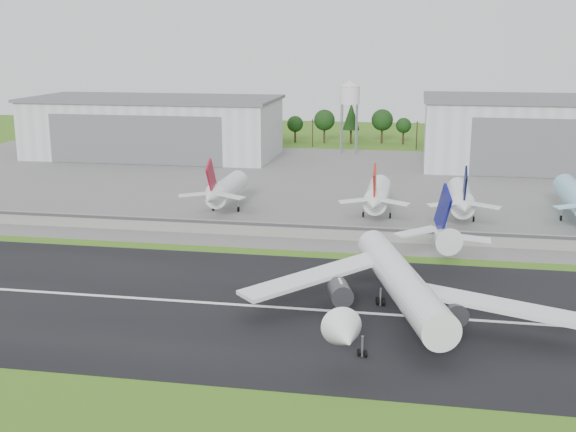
% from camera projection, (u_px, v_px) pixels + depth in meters
% --- Properties ---
extents(ground, '(600.00, 600.00, 0.00)m').
position_uv_depth(ground, '(268.00, 330.00, 115.39)').
color(ground, '#366718').
rests_on(ground, ground).
extents(runway, '(320.00, 60.00, 0.10)m').
position_uv_depth(runway, '(280.00, 308.00, 124.93)').
color(runway, black).
rests_on(runway, ground).
extents(runway_centerline, '(220.00, 1.00, 0.02)m').
position_uv_depth(runway_centerline, '(280.00, 307.00, 124.92)').
color(runway_centerline, white).
rests_on(runway_centerline, runway).
extents(apron, '(320.00, 150.00, 0.10)m').
position_uv_depth(apron, '(345.00, 185.00, 230.05)').
color(apron, slate).
rests_on(apron, ground).
extents(blast_fence, '(240.00, 0.61, 3.50)m').
position_uv_depth(blast_fence, '(316.00, 232.00, 167.50)').
color(blast_fence, gray).
rests_on(blast_fence, ground).
extents(hangar_west, '(97.00, 44.00, 23.20)m').
position_uv_depth(hangar_west, '(154.00, 127.00, 283.94)').
color(hangar_west, silver).
rests_on(hangar_west, ground).
extents(hangar_east, '(102.00, 47.00, 25.20)m').
position_uv_depth(hangar_east, '(568.00, 133.00, 257.08)').
color(hangar_east, silver).
rests_on(hangar_east, ground).
extents(water_tower, '(8.40, 8.40, 29.40)m').
position_uv_depth(water_tower, '(350.00, 92.00, 287.16)').
color(water_tower, '#99999E').
rests_on(water_tower, ground).
extents(utility_poles, '(230.00, 3.00, 12.00)m').
position_uv_depth(utility_poles, '(364.00, 148.00, 306.51)').
color(utility_poles, black).
rests_on(utility_poles, ground).
extents(treeline, '(320.00, 16.00, 22.00)m').
position_uv_depth(treeline, '(366.00, 143.00, 320.84)').
color(treeline, black).
rests_on(treeline, ground).
extents(main_airliner, '(55.05, 58.26, 18.17)m').
position_uv_depth(main_airliner, '(400.00, 289.00, 119.86)').
color(main_airliner, white).
rests_on(main_airliner, runway).
extents(parked_jet_red_a, '(7.36, 31.29, 16.71)m').
position_uv_depth(parked_jet_red_a, '(224.00, 190.00, 191.86)').
color(parked_jet_red_a, silver).
rests_on(parked_jet_red_a, ground).
extents(parked_jet_red_b, '(7.36, 31.29, 16.75)m').
position_uv_depth(parked_jet_red_b, '(377.00, 196.00, 184.89)').
color(parked_jet_red_b, white).
rests_on(parked_jet_red_b, ground).
extents(parked_jet_navy, '(7.36, 31.29, 16.77)m').
position_uv_depth(parked_jet_navy, '(461.00, 199.00, 181.28)').
color(parked_jet_navy, white).
rests_on(parked_jet_navy, ground).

